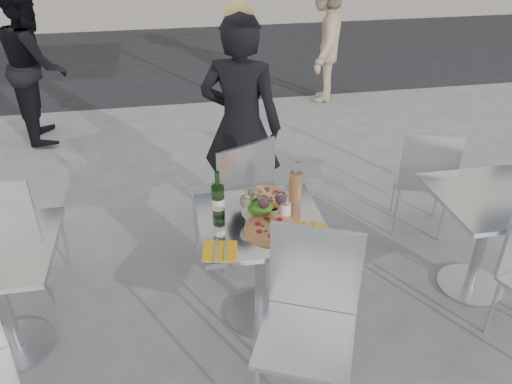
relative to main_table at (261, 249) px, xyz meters
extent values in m
plane|color=slate|center=(0.00, 0.00, -0.54)|extent=(80.00, 80.00, 0.00)
cube|color=black|center=(0.00, 6.50, -0.54)|extent=(24.00, 5.00, 0.00)
cylinder|color=#B7BABF|center=(0.00, 0.00, -0.53)|extent=(0.44, 0.44, 0.02)
cylinder|color=#B7BABF|center=(0.00, 0.00, -0.17)|extent=(0.07, 0.07, 0.72)
cube|color=silver|center=(0.00, 0.00, 0.20)|extent=(0.72, 0.72, 0.03)
cylinder|color=#B7BABF|center=(-1.50, 0.00, -0.53)|extent=(0.44, 0.44, 0.02)
cylinder|color=#B7BABF|center=(-1.50, 0.00, -0.17)|extent=(0.07, 0.07, 0.72)
cylinder|color=#B7BABF|center=(1.50, 0.00, -0.53)|extent=(0.44, 0.44, 0.02)
cylinder|color=#B7BABF|center=(1.50, 0.00, -0.17)|extent=(0.07, 0.07, 0.72)
cube|color=silver|center=(1.50, 0.00, 0.20)|extent=(0.72, 0.72, 0.03)
cylinder|color=silver|center=(0.01, 0.98, -0.30)|extent=(0.03, 0.03, 0.48)
cylinder|color=silver|center=(-0.34, 0.81, -0.30)|extent=(0.03, 0.03, 0.48)
cylinder|color=silver|center=(0.17, 0.63, -0.30)|extent=(0.03, 0.03, 0.48)
cylinder|color=silver|center=(-0.18, 0.46, -0.30)|extent=(0.03, 0.03, 0.48)
cube|color=silver|center=(-0.09, 0.72, -0.05)|extent=(0.60, 0.60, 0.03)
cube|color=silver|center=(0.01, 0.52, 0.21)|extent=(0.42, 0.21, 0.48)
cylinder|color=silver|center=(-0.01, -0.45, -0.29)|extent=(0.03, 0.03, 0.49)
cylinder|color=silver|center=(0.34, -0.61, -0.29)|extent=(0.03, 0.03, 0.49)
cube|color=silver|center=(0.08, -0.71, -0.04)|extent=(0.61, 0.61, 0.03)
cube|color=silver|center=(0.18, -0.50, 0.23)|extent=(0.43, 0.21, 0.49)
cylinder|color=silver|center=(-1.28, 0.73, -0.30)|extent=(0.03, 0.03, 0.47)
cylinder|color=silver|center=(-1.66, 0.78, -0.30)|extent=(0.03, 0.03, 0.47)
cylinder|color=silver|center=(-1.33, 0.36, -0.30)|extent=(0.03, 0.03, 0.47)
cube|color=silver|center=(-1.49, 0.57, -0.06)|extent=(0.49, 0.49, 0.03)
cylinder|color=silver|center=(-1.39, -0.43, -0.34)|extent=(0.02, 0.02, 0.40)
cylinder|color=silver|center=(1.69, 0.88, -0.32)|extent=(0.02, 0.02, 0.44)
cylinder|color=silver|center=(1.36, 1.02, -0.32)|extent=(0.02, 0.02, 0.44)
cylinder|color=silver|center=(1.55, 0.56, -0.32)|extent=(0.02, 0.02, 0.44)
cylinder|color=silver|center=(1.23, 0.69, -0.32)|extent=(0.02, 0.02, 0.44)
cube|color=silver|center=(1.46, 0.79, -0.09)|extent=(0.54, 0.54, 0.02)
cube|color=silver|center=(1.38, 0.59, 0.15)|extent=(0.39, 0.18, 0.44)
cylinder|color=silver|center=(1.36, -0.41, -0.33)|extent=(0.02, 0.02, 0.42)
imported|color=black|center=(0.07, 1.12, 0.32)|extent=(0.74, 0.63, 1.72)
imported|color=black|center=(-1.82, 3.26, 0.28)|extent=(0.75, 0.90, 1.64)
imported|color=tan|center=(1.58, 3.84, 0.25)|extent=(0.92, 1.17, 1.58)
cylinder|color=#BD8A4A|center=(0.04, -0.11, 0.22)|extent=(0.31, 0.31, 0.02)
cylinder|color=beige|center=(0.04, -0.11, 0.23)|extent=(0.28, 0.28, 0.00)
cylinder|color=white|center=(0.07, 0.22, 0.22)|extent=(0.31, 0.31, 0.01)
cylinder|color=#BD8A4A|center=(0.07, 0.21, 0.23)|extent=(0.27, 0.27, 0.02)
cylinder|color=beige|center=(0.07, 0.21, 0.24)|extent=(0.24, 0.24, 0.00)
cylinder|color=white|center=(0.01, 0.07, 0.22)|extent=(0.22, 0.22, 0.01)
ellipsoid|color=#205B16|center=(0.01, 0.07, 0.26)|extent=(0.15, 0.15, 0.08)
sphere|color=#B21914|center=(0.05, 0.09, 0.27)|extent=(0.03, 0.03, 0.03)
cylinder|color=#26521E|center=(-0.23, 0.08, 0.31)|extent=(0.07, 0.07, 0.20)
cone|color=#26521E|center=(-0.23, 0.08, 0.41)|extent=(0.07, 0.07, 0.03)
cylinder|color=#26521E|center=(-0.23, 0.08, 0.46)|extent=(0.03, 0.03, 0.10)
cylinder|color=silver|center=(-0.23, 0.08, 0.30)|extent=(0.07, 0.08, 0.07)
cylinder|color=tan|center=(0.24, 0.13, 0.32)|extent=(0.08, 0.08, 0.22)
cylinder|color=white|center=(0.24, 0.13, 0.46)|extent=(0.03, 0.03, 0.08)
cylinder|color=white|center=(0.15, 0.01, 0.26)|extent=(0.06, 0.06, 0.09)
cylinder|color=silver|center=(0.15, 0.01, 0.31)|extent=(0.06, 0.06, 0.02)
cylinder|color=white|center=(-0.08, 0.04, 0.21)|extent=(0.06, 0.06, 0.00)
cylinder|color=white|center=(-0.08, 0.04, 0.26)|extent=(0.01, 0.01, 0.09)
ellipsoid|color=white|center=(-0.08, 0.04, 0.33)|extent=(0.07, 0.07, 0.08)
ellipsoid|color=#C8C88D|center=(-0.08, 0.04, 0.32)|extent=(0.05, 0.05, 0.05)
cylinder|color=white|center=(-0.02, 0.12, 0.21)|extent=(0.06, 0.06, 0.00)
cylinder|color=white|center=(-0.02, 0.12, 0.26)|extent=(0.01, 0.01, 0.09)
ellipsoid|color=white|center=(-0.02, 0.12, 0.33)|extent=(0.07, 0.07, 0.08)
ellipsoid|color=#C8C88D|center=(-0.02, 0.12, 0.32)|extent=(0.05, 0.05, 0.05)
cylinder|color=white|center=(0.02, 0.01, 0.21)|extent=(0.06, 0.06, 0.00)
cylinder|color=white|center=(0.02, 0.01, 0.26)|extent=(0.01, 0.01, 0.09)
ellipsoid|color=white|center=(0.02, 0.01, 0.33)|extent=(0.07, 0.07, 0.08)
ellipsoid|color=#4B0A1F|center=(0.02, 0.01, 0.32)|extent=(0.05, 0.05, 0.05)
cylinder|color=white|center=(0.12, 0.03, 0.21)|extent=(0.06, 0.06, 0.00)
cylinder|color=white|center=(0.12, 0.03, 0.26)|extent=(0.01, 0.01, 0.09)
ellipsoid|color=white|center=(0.12, 0.03, 0.33)|extent=(0.07, 0.07, 0.08)
ellipsoid|color=#4B0A1F|center=(0.12, 0.03, 0.32)|extent=(0.05, 0.05, 0.05)
cube|color=yellow|center=(-0.27, -0.25, 0.21)|extent=(0.21, 0.21, 0.00)
cube|color=#B7BABF|center=(-0.29, -0.25, 0.22)|extent=(0.05, 0.20, 0.00)
cube|color=#B7BABF|center=(-0.24, -0.25, 0.22)|extent=(0.04, 0.18, 0.00)
cube|color=yellow|center=(0.25, -0.17, 0.21)|extent=(0.22, 0.22, 0.00)
cube|color=#B7BABF|center=(0.23, -0.17, 0.22)|extent=(0.06, 0.20, 0.00)
cube|color=#B7BABF|center=(0.28, -0.17, 0.22)|extent=(0.05, 0.18, 0.00)
camera|label=1|loc=(-0.47, -2.36, 1.82)|focal=35.00mm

